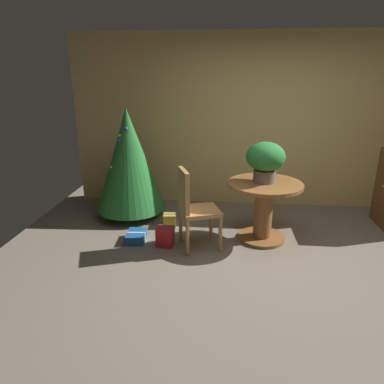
# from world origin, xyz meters

# --- Properties ---
(ground_plane) EXTENTS (6.60, 6.60, 0.00)m
(ground_plane) POSITION_xyz_m (0.00, 0.00, 0.00)
(ground_plane) COLOR #756B5B
(back_wall_panel) EXTENTS (6.00, 0.10, 2.60)m
(back_wall_panel) POSITION_xyz_m (0.00, 2.20, 1.30)
(back_wall_panel) COLOR tan
(back_wall_panel) RESTS_ON ground_plane
(round_dining_table) EXTENTS (0.91, 0.91, 0.75)m
(round_dining_table) POSITION_xyz_m (-0.13, 0.85, 0.47)
(round_dining_table) COLOR brown
(round_dining_table) RESTS_ON ground_plane
(flower_vase) EXTENTS (0.47, 0.47, 0.49)m
(flower_vase) POSITION_xyz_m (-0.14, 0.87, 1.04)
(flower_vase) COLOR #665B51
(flower_vase) RESTS_ON round_dining_table
(wooden_chair_left) EXTENTS (0.55, 0.53, 0.98)m
(wooden_chair_left) POSITION_xyz_m (-0.98, 0.54, 0.54)
(wooden_chair_left) COLOR #B27F4C
(wooden_chair_left) RESTS_ON ground_plane
(holiday_tree) EXTENTS (0.98, 0.98, 1.57)m
(holiday_tree) POSITION_xyz_m (-1.98, 1.45, 0.85)
(holiday_tree) COLOR brown
(holiday_tree) RESTS_ON ground_plane
(gift_box_red) EXTENTS (0.22, 0.19, 0.24)m
(gift_box_red) POSITION_xyz_m (-1.32, 0.55, 0.12)
(gift_box_red) COLOR red
(gift_box_red) RESTS_ON ground_plane
(gift_box_blue) EXTENTS (0.25, 0.33, 0.12)m
(gift_box_blue) POSITION_xyz_m (-1.71, 0.64, 0.06)
(gift_box_blue) COLOR #1E569E
(gift_box_blue) RESTS_ON ground_plane
(gift_box_gold) EXTENTS (0.19, 0.18, 0.18)m
(gift_box_gold) POSITION_xyz_m (-1.36, 1.12, 0.09)
(gift_box_gold) COLOR gold
(gift_box_gold) RESTS_ON ground_plane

